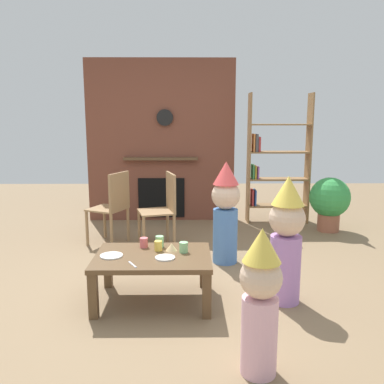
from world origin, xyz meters
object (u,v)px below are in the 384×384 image
at_px(paper_cup_center, 160,242).
at_px(dining_chair_middle, 164,205).
at_px(paper_cup_far_left, 184,247).
at_px(child_with_cone_hat, 260,299).
at_px(birthday_cake_slice, 172,247).
at_px(dining_chair_left, 113,204).
at_px(paper_plate_front, 111,256).
at_px(paper_plate_rear, 165,258).
at_px(bookshelf, 274,163).
at_px(paper_cup_near_right, 158,246).
at_px(paper_cup_near_left, 144,243).
at_px(coffee_table, 153,262).
at_px(child_by_the_chairs, 226,210).
at_px(potted_plant_tall, 330,200).
at_px(child_in_pink, 286,237).

height_order(paper_cup_center, dining_chair_middle, dining_chair_middle).
relative_size(paper_cup_far_left, child_with_cone_hat, 0.10).
xyz_separation_m(birthday_cake_slice, dining_chair_left, (-0.77, 1.49, 0.07)).
relative_size(paper_plate_front, paper_plate_rear, 1.15).
xyz_separation_m(bookshelf, paper_cup_near_right, (-1.53, -2.58, -0.44)).
xyz_separation_m(paper_cup_near_left, paper_cup_center, (0.14, 0.00, 0.01)).
distance_m(paper_cup_center, dining_chair_left, 1.54).
relative_size(coffee_table, dining_chair_left, 1.08).
relative_size(child_with_cone_hat, dining_chair_middle, 1.02).
xyz_separation_m(paper_cup_near_left, birthday_cake_slice, (0.25, -0.10, -0.01)).
relative_size(child_by_the_chairs, potted_plant_tall, 1.47).
relative_size(coffee_table, paper_plate_front, 5.15).
relative_size(paper_cup_center, child_with_cone_hat, 0.11).
xyz_separation_m(paper_plate_rear, child_in_pink, (1.01, 0.06, 0.16)).
height_order(paper_cup_near_right, birthday_cake_slice, paper_cup_near_right).
distance_m(birthday_cake_slice, child_in_pink, 0.98).
relative_size(birthday_cake_slice, dining_chair_left, 0.11).
bearing_deg(child_with_cone_hat, paper_cup_near_left, -1.76).
bearing_deg(child_with_cone_hat, potted_plant_tall, -61.29).
bearing_deg(paper_plate_rear, child_by_the_chairs, 60.26).
relative_size(paper_cup_center, dining_chair_left, 0.11).
relative_size(paper_plate_rear, birthday_cake_slice, 1.64).
bearing_deg(paper_cup_near_right, dining_chair_middle, 91.37).
bearing_deg(child_by_the_chairs, paper_cup_near_right, -1.98).
relative_size(paper_cup_near_right, child_in_pink, 0.08).
distance_m(paper_cup_center, paper_plate_rear, 0.31).
distance_m(paper_plate_front, child_by_the_chairs, 1.44).
bearing_deg(paper_cup_near_right, paper_plate_rear, -70.43).
height_order(bookshelf, child_in_pink, bookshelf).
bearing_deg(birthday_cake_slice, dining_chair_middle, 96.11).
height_order(paper_cup_near_left, paper_cup_center, paper_cup_center).
xyz_separation_m(paper_plate_front, dining_chair_middle, (0.35, 1.53, 0.09)).
bearing_deg(paper_cup_near_left, dining_chair_left, 110.41).
bearing_deg(bookshelf, paper_plate_rear, -117.78).
height_order(child_by_the_chairs, potted_plant_tall, child_by_the_chairs).
distance_m(paper_plate_front, paper_plate_rear, 0.45).
height_order(paper_cup_far_left, child_with_cone_hat, child_with_cone_hat).
height_order(bookshelf, paper_cup_near_right, bookshelf).
bearing_deg(paper_cup_center, paper_plate_rear, -77.79).
height_order(coffee_table, child_by_the_chairs, child_by_the_chairs).
height_order(coffee_table, dining_chair_left, dining_chair_left).
distance_m(child_in_pink, child_by_the_chairs, 1.06).
bearing_deg(paper_cup_center, potted_plant_tall, 41.73).
distance_m(paper_cup_near_left, paper_cup_near_right, 0.17).
height_order(paper_cup_center, child_in_pink, child_in_pink).
distance_m(paper_cup_far_left, paper_plate_front, 0.61).
bearing_deg(paper_cup_far_left, potted_plant_tall, 46.73).
bearing_deg(paper_plate_front, child_by_the_chairs, 43.27).
xyz_separation_m(child_with_cone_hat, child_in_pink, (0.39, 0.99, 0.09)).
bearing_deg(paper_cup_center, dining_chair_left, 115.35).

